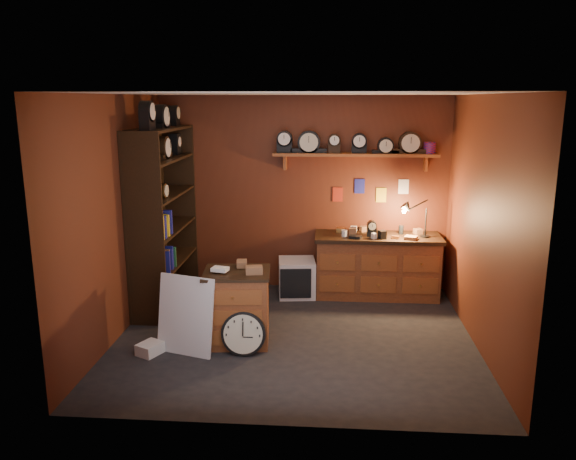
# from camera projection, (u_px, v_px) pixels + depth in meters

# --- Properties ---
(floor) EXTENTS (4.00, 4.00, 0.00)m
(floor) POSITION_uv_depth(u_px,v_px,m) (295.00, 337.00, 6.41)
(floor) COLOR black
(floor) RESTS_ON ground
(room_shell) EXTENTS (4.02, 3.62, 2.71)m
(room_shell) POSITION_uv_depth(u_px,v_px,m) (300.00, 186.00, 6.12)
(room_shell) COLOR #5D2816
(room_shell) RESTS_ON ground
(shelving_unit) EXTENTS (0.47, 1.60, 2.58)m
(shelving_unit) POSITION_uv_depth(u_px,v_px,m) (161.00, 210.00, 7.20)
(shelving_unit) COLOR black
(shelving_unit) RESTS_ON ground
(workbench) EXTENTS (1.69, 0.66, 1.36)m
(workbench) POSITION_uv_depth(u_px,v_px,m) (377.00, 262.00, 7.66)
(workbench) COLOR brown
(workbench) RESTS_ON ground
(low_cabinet) EXTENTS (0.76, 0.66, 0.91)m
(low_cabinet) POSITION_uv_depth(u_px,v_px,m) (237.00, 304.00, 6.18)
(low_cabinet) COLOR brown
(low_cabinet) RESTS_ON ground
(big_round_clock) EXTENTS (0.47, 0.16, 0.47)m
(big_round_clock) POSITION_uv_depth(u_px,v_px,m) (243.00, 334.00, 5.91)
(big_round_clock) COLOR black
(big_round_clock) RESTS_ON ground
(white_panel) EXTENTS (0.67, 0.36, 0.85)m
(white_panel) POSITION_uv_depth(u_px,v_px,m) (187.00, 352.00, 6.03)
(white_panel) COLOR silver
(white_panel) RESTS_ON ground
(mini_fridge) EXTENTS (0.54, 0.56, 0.51)m
(mini_fridge) POSITION_uv_depth(u_px,v_px,m) (297.00, 278.00, 7.69)
(mini_fridge) COLOR silver
(mini_fridge) RESTS_ON ground
(floor_box_a) EXTENTS (0.30, 0.26, 0.18)m
(floor_box_a) POSITION_uv_depth(u_px,v_px,m) (210.00, 306.00, 7.12)
(floor_box_a) COLOR brown
(floor_box_a) RESTS_ON ground
(floor_box_b) EXTENTS (0.29, 0.31, 0.12)m
(floor_box_b) POSITION_uv_depth(u_px,v_px,m) (150.00, 349.00, 5.96)
(floor_box_b) COLOR white
(floor_box_b) RESTS_ON ground
(floor_box_c) EXTENTS (0.32, 0.29, 0.20)m
(floor_box_c) POSITION_uv_depth(u_px,v_px,m) (227.00, 315.00, 6.79)
(floor_box_c) COLOR brown
(floor_box_c) RESTS_ON ground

